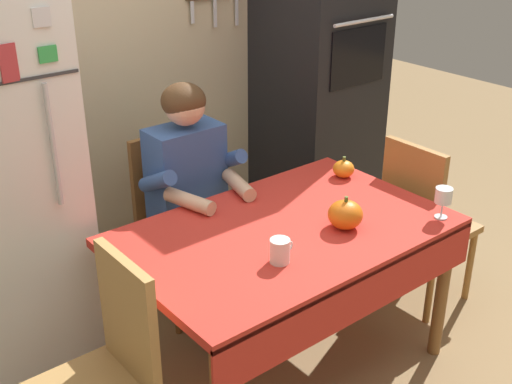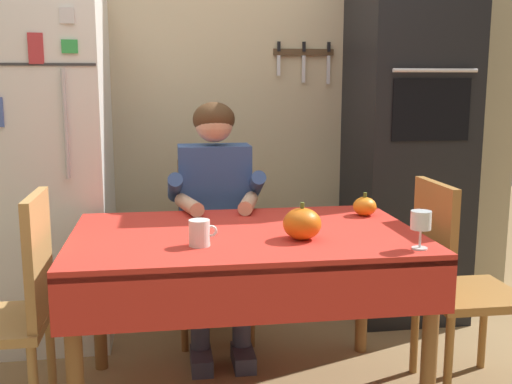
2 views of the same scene
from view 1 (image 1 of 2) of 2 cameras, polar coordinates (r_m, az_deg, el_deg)
name	(u,v)px [view 1 (image 1 of 2)]	position (r m, az deg, el deg)	size (l,w,h in m)	color
ground_plane	(296,376)	(3.17, 3.49, -15.66)	(10.00, 10.00, 0.00)	#93754C
back_wall_assembly	(138,44)	(3.60, -10.24, 12.55)	(3.70, 0.13, 2.60)	#BCAD89
wall_oven	(319,72)	(3.97, 5.47, 10.31)	(0.60, 0.64, 2.10)	black
dining_table	(288,247)	(2.83, 2.79, -4.80)	(1.40, 0.90, 0.74)	brown
chair_behind_person	(176,216)	(3.42, -6.99, -2.04)	(0.40, 0.40, 0.93)	brown
seated_person	(194,188)	(3.18, -5.37, 0.35)	(0.47, 0.55, 1.25)	#38384C
chair_right_side	(421,217)	(3.48, 14.12, -2.15)	(0.40, 0.40, 0.93)	#9E6B33
chair_left_side	(107,369)	(2.47, -12.79, -14.77)	(0.40, 0.40, 0.93)	tan
coffee_mug	(280,251)	(2.54, 2.11, -5.11)	(0.11, 0.08, 0.10)	white
wine_glass	(444,197)	(2.95, 15.96, -0.39)	(0.07, 0.07, 0.14)	white
pumpkin_large	(344,169)	(3.29, 7.61, 2.01)	(0.11, 0.11, 0.11)	orange
pumpkin_medium	(345,215)	(2.80, 7.76, -1.95)	(0.15, 0.15, 0.15)	orange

